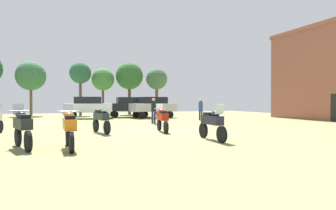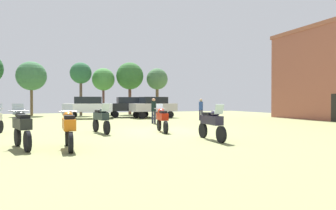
{
  "view_description": "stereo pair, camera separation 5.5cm",
  "coord_description": "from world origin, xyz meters",
  "px_view_note": "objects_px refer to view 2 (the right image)",
  "views": [
    {
      "loc": [
        -5.04,
        -14.07,
        1.61
      ],
      "look_at": [
        1.51,
        2.57,
        1.37
      ],
      "focal_mm": 30.27,
      "sensor_mm": 36.0,
      "label": 1
    },
    {
      "loc": [
        -4.99,
        -14.09,
        1.61
      ],
      "look_at": [
        1.51,
        2.57,
        1.37
      ],
      "focal_mm": 30.27,
      "sensor_mm": 36.0,
      "label": 2
    }
  ],
  "objects_px": {
    "motorcycle_3": "(22,127)",
    "person_3": "(154,109)",
    "motorcycle_2": "(212,122)",
    "tree_9": "(81,74)",
    "motorcycle_4": "(101,118)",
    "motorcycle_7": "(69,127)",
    "tree_3": "(157,80)",
    "car_2": "(153,106)",
    "car_3": "(89,106)",
    "motorcycle_1": "(162,118)",
    "tree_1": "(103,80)",
    "tree_6": "(130,76)",
    "tree_4": "(31,76)",
    "car_4": "(129,105)",
    "person_2": "(201,108)"
  },
  "relations": [
    {
      "from": "motorcycle_3",
      "to": "person_3",
      "type": "height_order",
      "value": "person_3"
    },
    {
      "from": "motorcycle_2",
      "to": "tree_9",
      "type": "bearing_deg",
      "value": -79.11
    },
    {
      "from": "motorcycle_4",
      "to": "motorcycle_7",
      "type": "bearing_deg",
      "value": 56.97
    },
    {
      "from": "person_3",
      "to": "tree_3",
      "type": "distance_m",
      "value": 14.92
    },
    {
      "from": "motorcycle_4",
      "to": "motorcycle_7",
      "type": "relative_size",
      "value": 0.96
    },
    {
      "from": "motorcycle_3",
      "to": "car_2",
      "type": "xyz_separation_m",
      "value": [
        9.63,
        15.03,
        0.43
      ]
    },
    {
      "from": "motorcycle_7",
      "to": "car_2",
      "type": "xyz_separation_m",
      "value": [
        8.17,
        15.64,
        0.44
      ]
    },
    {
      "from": "car_3",
      "to": "tree_9",
      "type": "distance_m",
      "value": 7.26
    },
    {
      "from": "motorcycle_3",
      "to": "tree_3",
      "type": "bearing_deg",
      "value": 43.46
    },
    {
      "from": "motorcycle_4",
      "to": "car_3",
      "type": "distance_m",
      "value": 12.52
    },
    {
      "from": "motorcycle_3",
      "to": "car_2",
      "type": "bearing_deg",
      "value": 40.16
    },
    {
      "from": "motorcycle_3",
      "to": "motorcycle_7",
      "type": "height_order",
      "value": "motorcycle_3"
    },
    {
      "from": "motorcycle_1",
      "to": "tree_1",
      "type": "xyz_separation_m",
      "value": [
        0.05,
        20.5,
        3.45
      ]
    },
    {
      "from": "motorcycle_3",
      "to": "tree_9",
      "type": "bearing_deg",
      "value": 63.87
    },
    {
      "from": "motorcycle_7",
      "to": "motorcycle_2",
      "type": "bearing_deg",
      "value": -0.88
    },
    {
      "from": "motorcycle_2",
      "to": "tree_3",
      "type": "distance_m",
      "value": 23.71
    },
    {
      "from": "motorcycle_3",
      "to": "tree_6",
      "type": "xyz_separation_m",
      "value": [
        9.34,
        23.27,
        3.9
      ]
    },
    {
      "from": "person_3",
      "to": "tree_4",
      "type": "distance_m",
      "value": 17.95
    },
    {
      "from": "motorcycle_4",
      "to": "motorcycle_7",
      "type": "distance_m",
      "value": 4.73
    },
    {
      "from": "motorcycle_1",
      "to": "tree_1",
      "type": "height_order",
      "value": "tree_1"
    },
    {
      "from": "motorcycle_4",
      "to": "tree_3",
      "type": "height_order",
      "value": "tree_3"
    },
    {
      "from": "car_4",
      "to": "person_2",
      "type": "distance_m",
      "value": 8.16
    },
    {
      "from": "motorcycle_1",
      "to": "tree_6",
      "type": "bearing_deg",
      "value": 87.75
    },
    {
      "from": "motorcycle_1",
      "to": "car_3",
      "type": "distance_m",
      "value": 13.39
    },
    {
      "from": "tree_3",
      "to": "car_3",
      "type": "bearing_deg",
      "value": -145.67
    },
    {
      "from": "motorcycle_3",
      "to": "tree_6",
      "type": "relative_size",
      "value": 0.33
    },
    {
      "from": "motorcycle_1",
      "to": "motorcycle_3",
      "type": "bearing_deg",
      "value": -146.24
    },
    {
      "from": "motorcycle_1",
      "to": "tree_4",
      "type": "distance_m",
      "value": 22.28
    },
    {
      "from": "car_4",
      "to": "tree_4",
      "type": "relative_size",
      "value": 0.74
    },
    {
      "from": "motorcycle_3",
      "to": "tree_3",
      "type": "distance_m",
      "value": 25.78
    },
    {
      "from": "person_3",
      "to": "motorcycle_1",
      "type": "bearing_deg",
      "value": -73.93
    },
    {
      "from": "motorcycle_3",
      "to": "tree_6",
      "type": "bearing_deg",
      "value": 50.94
    },
    {
      "from": "motorcycle_4",
      "to": "person_2",
      "type": "distance_m",
      "value": 11.19
    },
    {
      "from": "tree_3",
      "to": "tree_6",
      "type": "relative_size",
      "value": 0.89
    },
    {
      "from": "tree_6",
      "to": "motorcycle_4",
      "type": "bearing_deg",
      "value": -107.65
    },
    {
      "from": "motorcycle_4",
      "to": "tree_6",
      "type": "height_order",
      "value": "tree_6"
    },
    {
      "from": "tree_6",
      "to": "car_3",
      "type": "bearing_deg",
      "value": -128.54
    },
    {
      "from": "tree_1",
      "to": "tree_9",
      "type": "relative_size",
      "value": 0.93
    },
    {
      "from": "tree_4",
      "to": "car_4",
      "type": "bearing_deg",
      "value": -34.98
    },
    {
      "from": "motorcycle_1",
      "to": "motorcycle_3",
      "type": "height_order",
      "value": "motorcycle_3"
    },
    {
      "from": "tree_4",
      "to": "tree_9",
      "type": "relative_size",
      "value": 1.0
    },
    {
      "from": "car_4",
      "to": "person_2",
      "type": "height_order",
      "value": "car_4"
    },
    {
      "from": "motorcycle_2",
      "to": "person_3",
      "type": "bearing_deg",
      "value": -90.85
    },
    {
      "from": "motorcycle_1",
      "to": "motorcycle_2",
      "type": "distance_m",
      "value": 3.75
    },
    {
      "from": "motorcycle_1",
      "to": "motorcycle_4",
      "type": "height_order",
      "value": "motorcycle_4"
    },
    {
      "from": "motorcycle_1",
      "to": "tree_3",
      "type": "relative_size",
      "value": 0.37
    },
    {
      "from": "tree_1",
      "to": "tree_3",
      "type": "bearing_deg",
      "value": -12.24
    },
    {
      "from": "motorcycle_7",
      "to": "tree_4",
      "type": "bearing_deg",
      "value": 95.23
    },
    {
      "from": "motorcycle_2",
      "to": "motorcycle_3",
      "type": "relative_size",
      "value": 1.06
    },
    {
      "from": "car_4",
      "to": "car_3",
      "type": "bearing_deg",
      "value": 106.39
    }
  ]
}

